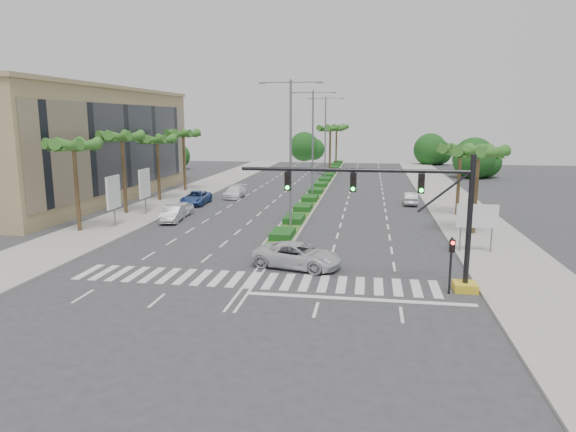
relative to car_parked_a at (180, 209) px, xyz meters
name	(u,v)px	position (x,y,z in m)	size (l,w,h in m)	color
ground	(253,280)	(10.99, -17.76, -0.66)	(160.00, 160.00, 0.00)	#333335
footpath_right	(468,220)	(26.19, 2.24, -0.58)	(6.00, 120.00, 0.15)	gray
footpath_left	(148,210)	(-4.21, 2.24, -0.58)	(6.00, 120.00, 0.15)	gray
median	(324,182)	(10.99, 27.24, -0.56)	(2.20, 75.00, 0.20)	gray
median_grass	(324,182)	(10.99, 27.24, -0.44)	(1.80, 75.00, 0.04)	#2F501B
building	(77,146)	(-15.01, 8.24, 5.34)	(12.00, 36.00, 12.00)	tan
signal_gantry	(425,226)	(20.26, -17.76, 2.80)	(12.60, 1.20, 7.20)	gold
pedestrian_signal	(451,256)	(21.59, -18.44, 1.39)	(0.28, 0.36, 3.00)	black
direction_sign	(477,218)	(24.49, -9.77, 1.79)	(2.70, 0.11, 3.40)	slate
billboard_near	(113,193)	(-3.51, -5.76, 2.30)	(0.18, 2.10, 4.35)	slate
billboard_far	(145,184)	(-3.51, 0.24, 2.30)	(0.18, 2.10, 4.35)	slate
palm_left_near	(74,148)	(-5.51, -7.76, 6.03)	(4.57, 4.68, 7.55)	brown
palm_left_mid	(122,139)	(-5.51, 0.24, 6.42)	(4.57, 4.68, 7.95)	brown
palm_left_far	(157,142)	(-5.51, 8.24, 5.84)	(4.57, 4.68, 7.35)	brown
palm_left_end	(183,136)	(-5.51, 16.24, 6.22)	(4.57, 4.68, 7.75)	brown
palm_right_near	(478,155)	(25.49, -3.76, 5.55)	(4.57, 4.68, 7.05)	brown
palm_right_far	(460,153)	(25.49, 4.24, 5.26)	(4.57, 4.68, 6.75)	brown
palm_median_a	(330,130)	(10.99, 37.24, 6.51)	(4.57, 4.68, 8.05)	brown
palm_median_b	(337,129)	(10.99, 52.24, 6.51)	(4.57, 4.68, 8.05)	brown
streetlight_near	(291,146)	(10.99, -3.76, 6.15)	(5.10, 0.25, 12.00)	slate
streetlight_mid	(313,139)	(10.99, 12.24, 6.15)	(5.10, 0.25, 12.00)	slate
streetlight_far	(325,134)	(10.99, 28.24, 6.15)	(5.10, 0.25, 12.00)	slate
car_parked_a	(180,209)	(0.00, 0.00, 0.00)	(1.55, 3.86, 1.32)	white
car_parked_b	(173,214)	(0.22, -2.43, 0.04)	(1.48, 4.23, 1.39)	silver
car_parked_c	(196,198)	(-0.81, 6.77, 0.05)	(2.35, 5.10, 1.42)	#305194
car_parked_d	(235,192)	(2.05, 12.06, 0.02)	(1.89, 4.66, 1.35)	white
car_crossing	(297,255)	(13.12, -14.84, 0.10)	(2.51, 5.44, 1.51)	silver
car_right	(411,198)	(21.73, 10.35, 0.00)	(1.40, 4.02, 1.32)	#BAB9BE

